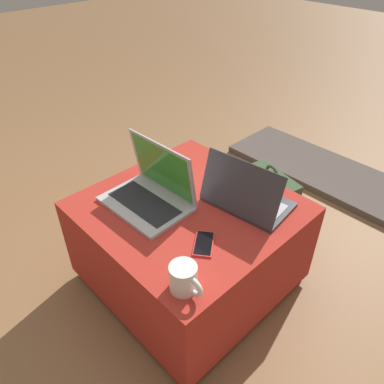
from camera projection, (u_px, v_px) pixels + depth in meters
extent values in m
plane|color=olive|center=(190.00, 278.00, 1.88)|extent=(14.00, 14.00, 0.00)
cube|color=maroon|center=(189.00, 275.00, 1.86)|extent=(0.80, 0.79, 0.05)
cube|color=#B22D23|center=(189.00, 241.00, 1.72)|extent=(0.83, 0.82, 0.42)
cube|color=#B7B7BC|center=(145.00, 204.00, 1.59)|extent=(0.37, 0.27, 0.02)
cube|color=#232328|center=(144.00, 203.00, 1.58)|extent=(0.33, 0.15, 0.00)
cube|color=#B7B7BC|center=(163.00, 168.00, 1.58)|extent=(0.37, 0.06, 0.25)
cube|color=green|center=(162.00, 168.00, 1.57)|extent=(0.33, 0.05, 0.22)
cube|color=#333338|center=(248.00, 201.00, 1.61)|extent=(0.38, 0.27, 0.02)
cube|color=#B2B2B7|center=(249.00, 199.00, 1.61)|extent=(0.32, 0.16, 0.00)
cube|color=#333338|center=(240.00, 188.00, 1.49)|extent=(0.36, 0.11, 0.22)
cube|color=#1E4799|center=(241.00, 188.00, 1.49)|extent=(0.32, 0.10, 0.19)
cube|color=red|center=(204.00, 244.00, 1.41)|extent=(0.14, 0.15, 0.01)
cube|color=black|center=(204.00, 243.00, 1.40)|extent=(0.12, 0.14, 0.00)
cube|color=#385133|center=(266.00, 207.00, 2.02)|extent=(0.33, 0.21, 0.40)
cube|color=#2F452B|center=(277.00, 213.00, 2.10)|extent=(0.25, 0.10, 0.18)
torus|color=#385133|center=(272.00, 173.00, 1.88)|extent=(0.09, 0.03, 0.09)
cylinder|color=white|center=(183.00, 278.00, 1.21)|extent=(0.09, 0.09, 0.10)
torus|color=white|center=(194.00, 287.00, 1.19)|extent=(0.07, 0.02, 0.07)
cube|color=#564C47|center=(328.00, 173.00, 2.60)|extent=(1.40, 0.50, 0.04)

